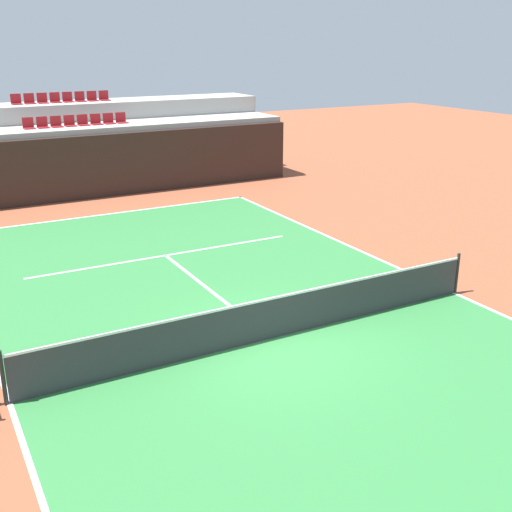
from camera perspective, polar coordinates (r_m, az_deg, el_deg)
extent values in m
plane|color=brown|center=(14.00, 1.38, -7.45)|extent=(80.00, 80.00, 0.00)
cube|color=#2D7238|center=(14.00, 1.38, -7.43)|extent=(11.00, 24.00, 0.01)
cube|color=white|center=(24.45, -12.84, 3.75)|extent=(11.00, 0.10, 0.00)
cube|color=white|center=(12.52, -21.29, -12.26)|extent=(0.10, 24.00, 0.00)
cube|color=white|center=(17.17, 17.35, -3.18)|extent=(0.10, 24.00, 0.00)
cube|color=white|center=(19.38, -8.15, 0.05)|extent=(8.26, 0.10, 0.00)
cube|color=white|center=(16.60, -4.17, -3.09)|extent=(0.10, 6.40, 0.00)
cube|color=black|center=(26.89, -14.81, 7.73)|extent=(18.30, 0.30, 2.56)
cube|color=#9E9E99|center=(28.16, -15.53, 8.40)|extent=(18.30, 2.40, 2.79)
cube|color=#9E9E99|center=(30.41, -16.70, 9.76)|extent=(18.30, 2.40, 3.55)
cube|color=maroon|center=(27.58, -19.73, 10.76)|extent=(0.44, 0.44, 0.04)
cube|color=maroon|center=(27.75, -19.85, 11.25)|extent=(0.44, 0.04, 0.40)
cube|color=maroon|center=(27.68, -18.59, 10.91)|extent=(0.44, 0.44, 0.04)
cube|color=maroon|center=(27.84, -18.72, 11.40)|extent=(0.44, 0.04, 0.40)
cube|color=maroon|center=(27.78, -17.47, 11.05)|extent=(0.44, 0.44, 0.04)
cube|color=maroon|center=(27.95, -17.60, 11.53)|extent=(0.44, 0.04, 0.40)
cube|color=maroon|center=(27.89, -16.34, 11.18)|extent=(0.44, 0.44, 0.04)
cube|color=maroon|center=(28.06, -16.48, 11.67)|extent=(0.44, 0.04, 0.40)
cube|color=maroon|center=(28.02, -15.23, 11.31)|extent=(0.44, 0.44, 0.04)
cube|color=maroon|center=(28.19, -15.37, 11.79)|extent=(0.44, 0.04, 0.40)
cube|color=maroon|center=(28.15, -14.13, 11.43)|extent=(0.44, 0.44, 0.04)
cube|color=maroon|center=(28.32, -14.27, 11.91)|extent=(0.44, 0.04, 0.40)
cube|color=maroon|center=(28.30, -13.03, 11.55)|extent=(0.44, 0.44, 0.04)
cube|color=maroon|center=(28.46, -13.18, 12.03)|extent=(0.44, 0.04, 0.40)
cube|color=maroon|center=(28.45, -11.95, 11.67)|extent=(0.44, 0.44, 0.04)
cube|color=maroon|center=(28.62, -12.10, 12.14)|extent=(0.44, 0.04, 0.40)
cube|color=maroon|center=(29.86, -20.71, 12.68)|extent=(0.44, 0.44, 0.04)
cube|color=maroon|center=(30.04, -20.82, 13.12)|extent=(0.44, 0.04, 0.40)
cube|color=maroon|center=(29.95, -19.65, 12.81)|extent=(0.44, 0.44, 0.04)
cube|color=maroon|center=(30.12, -19.77, 13.25)|extent=(0.44, 0.04, 0.40)
cube|color=maroon|center=(30.04, -18.60, 12.94)|extent=(0.44, 0.44, 0.04)
cube|color=maroon|center=(30.22, -18.72, 13.37)|extent=(0.44, 0.04, 0.40)
cube|color=maroon|center=(30.15, -17.55, 13.06)|extent=(0.44, 0.44, 0.04)
cube|color=maroon|center=(30.32, -17.67, 13.49)|extent=(0.44, 0.04, 0.40)
cube|color=maroon|center=(30.26, -16.51, 13.17)|extent=(0.44, 0.44, 0.04)
cube|color=maroon|center=(30.44, -16.64, 13.61)|extent=(0.44, 0.04, 0.40)
cube|color=maroon|center=(30.39, -15.48, 13.29)|extent=(0.44, 0.44, 0.04)
cube|color=maroon|center=(30.56, -15.61, 13.72)|extent=(0.44, 0.04, 0.40)
cube|color=maroon|center=(30.52, -14.45, 13.39)|extent=(0.44, 0.44, 0.04)
cube|color=maroon|center=(30.70, -14.58, 13.82)|extent=(0.44, 0.04, 0.40)
cube|color=maroon|center=(30.67, -13.43, 13.49)|extent=(0.44, 0.44, 0.04)
cube|color=maroon|center=(30.84, -13.57, 13.92)|extent=(0.44, 0.04, 0.40)
cylinder|color=black|center=(12.26, -21.83, -10.16)|extent=(0.08, 0.08, 1.07)
cylinder|color=black|center=(17.02, 17.64, -1.48)|extent=(0.08, 0.08, 1.07)
cube|color=#333338|center=(13.80, 1.40, -5.70)|extent=(10.90, 0.02, 0.92)
cube|color=white|center=(13.61, 1.41, -3.85)|extent=(10.90, 0.04, 0.05)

